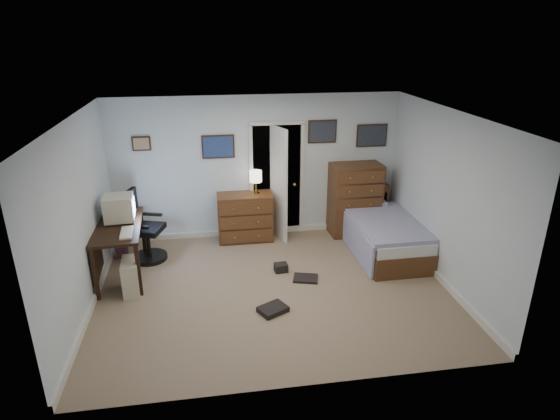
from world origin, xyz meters
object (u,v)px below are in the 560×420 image
at_px(low_dresser, 245,217).
at_px(tall_dresser, 355,199).
at_px(computer_desk, 112,237).
at_px(bed, 383,234).
at_px(office_chair, 143,233).

bearing_deg(low_dresser, tall_dresser, -0.18).
bearing_deg(computer_desk, low_dresser, 22.20).
bearing_deg(low_dresser, computer_desk, -153.46).
bearing_deg(bed, low_dresser, 158.89).
relative_size(office_chair, bed, 0.59).
bearing_deg(tall_dresser, office_chair, -175.15).
xyz_separation_m(office_chair, low_dresser, (1.68, 0.51, -0.03)).
distance_m(low_dresser, bed, 2.38).
relative_size(computer_desk, bed, 0.75).
bearing_deg(bed, tall_dresser, 106.62).
bearing_deg(office_chair, bed, 12.98).
bearing_deg(tall_dresser, low_dresser, 176.51).
bearing_deg(computer_desk, office_chair, 48.69).
xyz_separation_m(office_chair, bed, (3.91, -0.32, -0.15)).
xyz_separation_m(computer_desk, office_chair, (0.37, 0.49, -0.18)).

